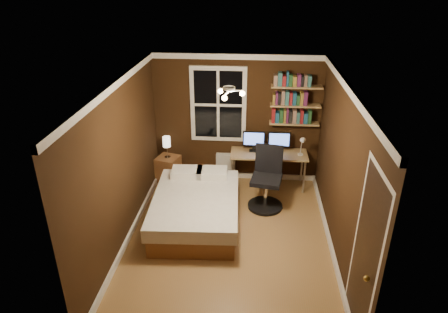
# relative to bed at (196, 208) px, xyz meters

# --- Properties ---
(floor) EXTENTS (4.20, 4.20, 0.00)m
(floor) POSITION_rel_bed_xyz_m (0.57, -0.42, -0.28)
(floor) COLOR olive
(floor) RESTS_ON ground
(wall_back) EXTENTS (3.20, 0.04, 2.50)m
(wall_back) POSITION_rel_bed_xyz_m (0.57, 1.68, 0.97)
(wall_back) COLOR black
(wall_back) RESTS_ON ground
(wall_left) EXTENTS (0.04, 4.20, 2.50)m
(wall_left) POSITION_rel_bed_xyz_m (-1.03, -0.42, 0.97)
(wall_left) COLOR black
(wall_left) RESTS_ON ground
(wall_right) EXTENTS (0.04, 4.20, 2.50)m
(wall_right) POSITION_rel_bed_xyz_m (2.17, -0.42, 0.97)
(wall_right) COLOR black
(wall_right) RESTS_ON ground
(ceiling) EXTENTS (3.20, 4.20, 0.02)m
(ceiling) POSITION_rel_bed_xyz_m (0.57, -0.42, 2.22)
(ceiling) COLOR white
(ceiling) RESTS_ON wall_back
(window) EXTENTS (1.06, 0.06, 1.46)m
(window) POSITION_rel_bed_xyz_m (0.22, 1.64, 1.27)
(window) COLOR silver
(window) RESTS_ON wall_back
(door) EXTENTS (0.03, 0.82, 2.05)m
(door) POSITION_rel_bed_xyz_m (2.16, -1.97, 0.75)
(door) COLOR black
(door) RESTS_ON ground
(door_knob) EXTENTS (0.06, 0.06, 0.06)m
(door_knob) POSITION_rel_bed_xyz_m (2.12, -2.27, 0.72)
(door_knob) COLOR gold
(door_knob) RESTS_ON door
(ceiling_fixture) EXTENTS (0.44, 0.44, 0.18)m
(ceiling_fixture) POSITION_rel_bed_xyz_m (0.57, -0.52, 2.12)
(ceiling_fixture) COLOR beige
(ceiling_fixture) RESTS_ON ceiling
(bookshelf_lower) EXTENTS (0.92, 0.22, 0.03)m
(bookshelf_lower) POSITION_rel_bed_xyz_m (1.65, 1.56, 0.97)
(bookshelf_lower) COLOR #977749
(bookshelf_lower) RESTS_ON wall_back
(books_row_lower) EXTENTS (0.66, 0.16, 0.23)m
(books_row_lower) POSITION_rel_bed_xyz_m (1.65, 1.56, 1.10)
(books_row_lower) COLOR maroon
(books_row_lower) RESTS_ON bookshelf_lower
(bookshelf_middle) EXTENTS (0.92, 0.22, 0.03)m
(bookshelf_middle) POSITION_rel_bed_xyz_m (1.65, 1.56, 1.32)
(bookshelf_middle) COLOR #977749
(bookshelf_middle) RESTS_ON wall_back
(books_row_middle) EXTENTS (0.60, 0.16, 0.23)m
(books_row_middle) POSITION_rel_bed_xyz_m (1.65, 1.56, 1.45)
(books_row_middle) COLOR navy
(books_row_middle) RESTS_ON bookshelf_middle
(bookshelf_upper) EXTENTS (0.92, 0.22, 0.03)m
(bookshelf_upper) POSITION_rel_bed_xyz_m (1.65, 1.56, 1.67)
(bookshelf_upper) COLOR #977749
(bookshelf_upper) RESTS_ON wall_back
(books_row_upper) EXTENTS (0.60, 0.16, 0.23)m
(books_row_upper) POSITION_rel_bed_xyz_m (1.65, 1.56, 1.80)
(books_row_upper) COLOR #214E26
(books_row_upper) RESTS_ON bookshelf_upper
(bed) EXTENTS (1.46, 1.97, 0.65)m
(bed) POSITION_rel_bed_xyz_m (0.00, 0.00, 0.00)
(bed) COLOR brown
(bed) RESTS_ON ground
(nightstand) EXTENTS (0.50, 0.50, 0.51)m
(nightstand) POSITION_rel_bed_xyz_m (-0.77, 1.43, -0.02)
(nightstand) COLOR brown
(nightstand) RESTS_ON ground
(bedside_lamp) EXTENTS (0.15, 0.15, 0.44)m
(bedside_lamp) POSITION_rel_bed_xyz_m (-0.77, 1.43, 0.45)
(bedside_lamp) COLOR white
(bedside_lamp) RESTS_ON nightstand
(radiator) EXTENTS (0.37, 0.13, 0.55)m
(radiator) POSITION_rel_bed_xyz_m (0.37, 1.57, -0.00)
(radiator) COLOR beige
(radiator) RESTS_ON ground
(desk) EXTENTS (1.46, 0.55, 0.69)m
(desk) POSITION_rel_bed_xyz_m (1.21, 1.38, 0.35)
(desk) COLOR #977749
(desk) RESTS_ON ground
(monitor_left) EXTENTS (0.42, 0.12, 0.41)m
(monitor_left) POSITION_rel_bed_xyz_m (0.92, 1.46, 0.62)
(monitor_left) COLOR black
(monitor_left) RESTS_ON desk
(monitor_right) EXTENTS (0.42, 0.12, 0.41)m
(monitor_right) POSITION_rel_bed_xyz_m (1.39, 1.46, 0.62)
(monitor_right) COLOR black
(monitor_right) RESTS_ON desk
(desk_lamp) EXTENTS (0.14, 0.32, 0.44)m
(desk_lamp) POSITION_rel_bed_xyz_m (1.80, 1.28, 0.64)
(desk_lamp) COLOR silver
(desk_lamp) RESTS_ON desk
(office_chair) EXTENTS (0.62, 0.62, 1.12)m
(office_chair) POSITION_rel_bed_xyz_m (1.17, 0.63, 0.17)
(office_chair) COLOR black
(office_chair) RESTS_ON ground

